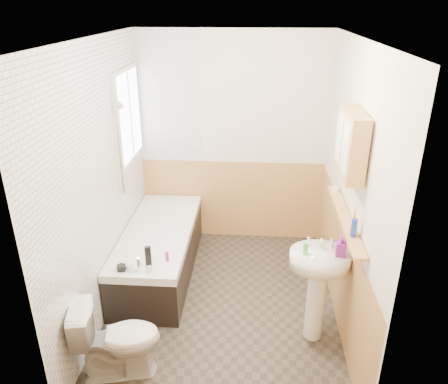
{
  "coord_description": "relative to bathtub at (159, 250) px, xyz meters",
  "views": [
    {
      "loc": [
        0.27,
        -3.51,
        2.78
      ],
      "look_at": [
        0.0,
        0.15,
        1.15
      ],
      "focal_mm": 35.0,
      "sensor_mm": 36.0,
      "label": 1
    }
  ],
  "objects": [
    {
      "name": "floor",
      "position": [
        0.73,
        -0.5,
        -0.28
      ],
      "size": [
        2.8,
        2.8,
        0.0
      ],
      "primitive_type": "plane",
      "color": "#302922",
      "rests_on": "ground"
    },
    {
      "name": "ceiling",
      "position": [
        0.73,
        -0.5,
        2.22
      ],
      "size": [
        2.8,
        2.8,
        0.0
      ],
      "primitive_type": "plane",
      "rotation": [
        3.14,
        0.0,
        0.0
      ],
      "color": "white",
      "rests_on": "ground"
    },
    {
      "name": "wall_back",
      "position": [
        0.73,
        0.91,
        0.97
      ],
      "size": [
        2.2,
        0.02,
        2.5
      ],
      "primitive_type": "cube",
      "color": "beige",
      "rests_on": "ground"
    },
    {
      "name": "wall_front",
      "position": [
        0.73,
        -1.91,
        0.97
      ],
      "size": [
        2.2,
        0.02,
        2.5
      ],
      "primitive_type": "cube",
      "color": "beige",
      "rests_on": "ground"
    },
    {
      "name": "wall_left",
      "position": [
        -0.38,
        -0.5,
        0.97
      ],
      "size": [
        0.02,
        2.8,
        2.5
      ],
      "primitive_type": "cube",
      "color": "beige",
      "rests_on": "ground"
    },
    {
      "name": "wall_right",
      "position": [
        1.84,
        -0.5,
        0.97
      ],
      "size": [
        0.02,
        2.8,
        2.5
      ],
      "primitive_type": "cube",
      "color": "beige",
      "rests_on": "ground"
    },
    {
      "name": "wainscot_right",
      "position": [
        1.82,
        -0.5,
        0.22
      ],
      "size": [
        0.01,
        2.8,
        1.0
      ],
      "primitive_type": "cube",
      "color": "tan",
      "rests_on": "wall_right"
    },
    {
      "name": "wainscot_front",
      "position": [
        0.73,
        -1.88,
        0.22
      ],
      "size": [
        2.2,
        0.01,
        1.0
      ],
      "primitive_type": "cube",
      "color": "tan",
      "rests_on": "wall_front"
    },
    {
      "name": "wainscot_back",
      "position": [
        0.73,
        0.89,
        0.22
      ],
      "size": [
        2.2,
        0.01,
        1.0
      ],
      "primitive_type": "cube",
      "color": "tan",
      "rests_on": "wall_back"
    },
    {
      "name": "tile_cladding_left",
      "position": [
        -0.36,
        -0.5,
        0.97
      ],
      "size": [
        0.01,
        2.8,
        2.5
      ],
      "primitive_type": "cube",
      "color": "white",
      "rests_on": "wall_left"
    },
    {
      "name": "tile_return_back",
      "position": [
        0.01,
        0.89,
        1.47
      ],
      "size": [
        0.75,
        0.01,
        1.5
      ],
      "primitive_type": "cube",
      "color": "white",
      "rests_on": "wall_back"
    },
    {
      "name": "window",
      "position": [
        -0.33,
        0.45,
        1.37
      ],
      "size": [
        0.03,
        0.79,
        0.99
      ],
      "color": "white",
      "rests_on": "wall_left"
    },
    {
      "name": "bathtub",
      "position": [
        0.0,
        0.0,
        0.0
      ],
      "size": [
        0.7,
        1.76,
        0.68
      ],
      "color": "black",
      "rests_on": "floor"
    },
    {
      "name": "shower_riser",
      "position": [
        -0.31,
        -0.04,
        1.32
      ],
      "size": [
        0.1,
        0.07,
        1.09
      ],
      "color": "silver",
      "rests_on": "wall_left"
    },
    {
      "name": "toilet",
      "position": [
        -0.03,
        -1.41,
        0.05
      ],
      "size": [
        0.74,
        0.51,
        0.66
      ],
      "primitive_type": "imported",
      "rotation": [
        0.0,
        0.0,
        1.79
      ],
      "color": "white",
      "rests_on": "floor"
    },
    {
      "name": "sink",
      "position": [
        1.57,
        -0.88,
        0.34
      ],
      "size": [
        0.51,
        0.41,
        0.98
      ],
      "rotation": [
        0.0,
        0.0,
        0.19
      ],
      "color": "white",
      "rests_on": "floor"
    },
    {
      "name": "pine_shelf",
      "position": [
        1.77,
        -0.7,
        0.82
      ],
      "size": [
        0.1,
        1.29,
        0.03
      ],
      "primitive_type": "cube",
      "color": "tan",
      "rests_on": "wall_right"
    },
    {
      "name": "medicine_cabinet",
      "position": [
        1.74,
        -0.72,
        1.48
      ],
      "size": [
        0.14,
        0.56,
        0.51
      ],
      "color": "tan",
      "rests_on": "wall_right"
    },
    {
      "name": "foam_can",
      "position": [
        1.77,
        -1.03,
        0.91
      ],
      "size": [
        0.05,
        0.05,
        0.15
      ],
      "primitive_type": "cylinder",
      "rotation": [
        0.0,
        0.0,
        0.04
      ],
      "color": "#19339E",
      "rests_on": "pine_shelf"
    },
    {
      "name": "green_bottle",
      "position": [
        1.77,
        -1.0,
        0.96
      ],
      "size": [
        0.05,
        0.05,
        0.25
      ],
      "primitive_type": "cone",
      "rotation": [
        0.0,
        0.0,
        0.13
      ],
      "color": "orange",
      "rests_on": "pine_shelf"
    },
    {
      "name": "black_jar",
      "position": [
        1.77,
        -0.18,
        0.86
      ],
      "size": [
        0.08,
        0.08,
        0.04
      ],
      "primitive_type": "cylinder",
      "rotation": [
        0.0,
        0.0,
        0.33
      ],
      "color": "silver",
      "rests_on": "pine_shelf"
    },
    {
      "name": "soap_bottle",
      "position": [
        1.72,
        -0.91,
        0.63
      ],
      "size": [
        0.09,
        0.18,
        0.08
      ],
      "primitive_type": "imported",
      "rotation": [
        0.0,
        0.0,
        -0.06
      ],
      "color": "purple",
      "rests_on": "sink"
    },
    {
      "name": "clear_bottle",
      "position": [
        1.44,
        -0.92,
        0.65
      ],
      "size": [
        0.05,
        0.05,
        0.11
      ],
      "primitive_type": "cylinder",
      "rotation": [
        0.0,
        0.0,
        0.19
      ],
      "color": "#59C647",
      "rests_on": "sink"
    },
    {
      "name": "blue_gel",
      "position": [
        0.06,
        -0.68,
        0.36
      ],
      "size": [
        0.06,
        0.04,
        0.2
      ],
      "primitive_type": "cube",
      "rotation": [
        0.0,
        0.0,
        0.15
      ],
      "color": "black",
      "rests_on": "bathtub"
    },
    {
      "name": "cream_jar",
      "position": [
        -0.17,
        -0.77,
        0.28
      ],
      "size": [
        0.11,
        0.11,
        0.05
      ],
      "primitive_type": "cylinder",
      "rotation": [
        0.0,
        0.0,
        -0.4
      ],
      "color": "black",
      "rests_on": "bathtub"
    },
    {
      "name": "orange_bottle",
      "position": [
        0.22,
        -0.59,
        0.3
      ],
      "size": [
        0.04,
        0.04,
        0.09
      ],
      "primitive_type": "cylinder",
      "rotation": [
        0.0,
        0.0,
        -0.42
      ],
      "color": "purple",
      "rests_on": "bathtub"
    }
  ]
}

